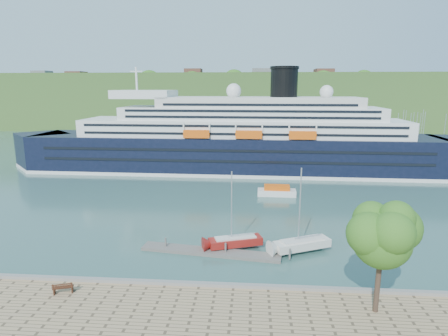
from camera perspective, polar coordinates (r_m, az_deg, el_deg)
ground at (r=35.89m, az=-6.28°, el=-18.51°), size 400.00×400.00×0.00m
far_hillside at (r=175.49m, az=2.47°, el=10.16°), size 400.00×50.00×24.00m
quay_coping at (r=35.14m, az=-6.39°, el=-17.06°), size 220.00×0.50×0.30m
cruise_ship at (r=81.74m, az=1.47°, el=7.31°), size 100.89×16.33×22.60m
park_bench at (r=36.29m, az=-23.31°, el=-16.32°), size 1.88×1.21×1.12m
promenade_tree at (r=31.54m, az=22.76°, el=-11.89°), size 5.94×5.94×9.85m
floating_pontoon at (r=43.07m, az=-2.11°, el=-12.66°), size 15.97×4.10×0.35m
sailboat_red at (r=42.66m, az=1.77°, el=-6.81°), size 7.04×3.98×8.78m
sailboat_white_far at (r=42.63m, az=12.02°, el=-6.69°), size 7.42×4.82×9.35m
tender_launch at (r=65.06m, az=8.04°, el=-3.40°), size 6.65×2.43×1.82m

